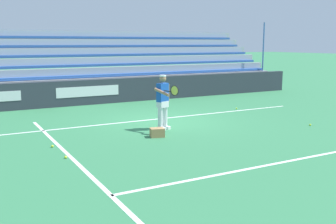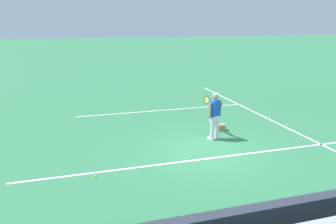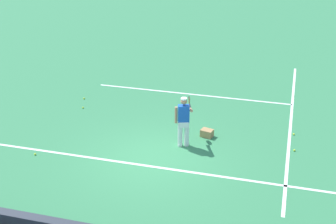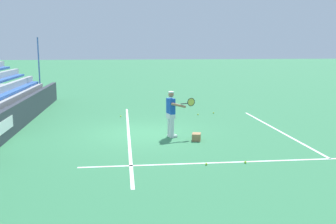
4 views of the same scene
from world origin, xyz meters
The scene contains 12 objects.
ground_plane centered at (0.00, 0.00, 0.00)m, with size 160.00×160.00×0.00m, color #337A4C.
court_baseline_white centered at (0.00, -0.50, 0.00)m, with size 12.00×0.10×0.01m, color white.
court_sideline_white centered at (4.11, 4.00, 0.00)m, with size 0.10×12.00×0.01m, color white.
court_service_line_white centered at (0.00, 5.50, 0.00)m, with size 8.22×0.10×0.01m, color white.
back_wall_sponsor_board centered at (0.01, -4.95, 0.55)m, with size 20.40×0.25×1.10m.
tennis_player centered at (0.71, 1.09, 0.89)m, with size 0.58×1.07×1.71m.
ball_box_cardboard centered at (1.35, 1.91, 0.13)m, with size 0.40×0.30×0.26m, color #A87F51.
tennis_ball_toward_net centered at (4.29, 1.65, 0.03)m, with size 0.07×0.07×0.07m, color #CCE533.
tennis_ball_far_right centered at (-3.79, 2.96, 0.03)m, with size 0.07×0.07×0.07m, color #CCE533.
tennis_ball_near_player centered at (4.24, 2.82, 0.03)m, with size 0.07×0.07×0.07m, color #CCE533.
tennis_ball_stray_back centered at (-3.71, -0.82, 0.03)m, with size 0.07×0.07×0.07m, color #CCE533.
tennis_ball_far_left centered at (-4.14, 3.83, 0.03)m, with size 0.07×0.07×0.07m, color #CCE533.
Camera 2 is at (-4.13, -9.27, 4.17)m, focal length 35.00 mm.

